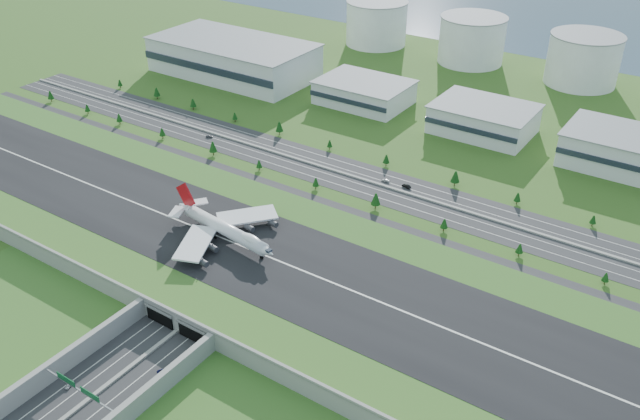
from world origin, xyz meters
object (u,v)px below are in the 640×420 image
Objects in this scene: car_5 at (406,186)px; car_7 at (385,180)px; car_2 at (165,371)px; car_0 at (69,385)px; boeing_747 at (224,228)px; car_4 at (209,136)px; fuel_tank_a at (376,23)px.

car_5 is 1.13× the size of car_7.
car_7 is at bearing -63.81° from car_2.
car_0 is 192.96m from car_7.
boeing_747 reaches higher than car_2.
car_0 is at bearing -174.46° from car_4.
car_0 is 32.83m from car_2.
car_5 is (128.84, 10.97, 0.13)m from car_4.
car_2 is (31.22, -68.87, -12.57)m from boeing_747.
boeing_747 is at bearing -71.94° from fuel_tank_a.
boeing_747 is 15.03× the size of car_0.
car_2 is at bearing 11.30° from car_5.
car_7 is at bearing -75.33° from car_5.
fuel_tank_a is 245.81m from car_7.
car_5 is (139.63, -209.57, -16.52)m from fuel_tank_a.
car_2 is (22.93, 23.50, 0.10)m from car_0.
boeing_747 is 76.66m from car_2.
car_4 is 116.78m from car_7.
car_5 reaches higher than car_2.
car_4 is 0.82× the size of car_5.
fuel_tank_a is at bearing -46.29° from car_2.
boeing_747 is 127.31m from car_4.
car_2 reaches higher than car_7.
fuel_tank_a reaches higher than boeing_747.
fuel_tank_a is 10.84× the size of car_7.
fuel_tank_a is 12.06× the size of car_0.
fuel_tank_a is at bearing 85.36° from car_0.
car_5 is at bearing -56.32° from fuel_tank_a.
car_0 is 0.79× the size of car_5.
car_0 is (109.25, -401.89, -16.67)m from fuel_tank_a.
car_4 is (-98.46, 181.36, 0.03)m from car_0.
car_5 is (38.68, 99.95, -12.52)m from boeing_747.
car_2 reaches higher than car_0.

